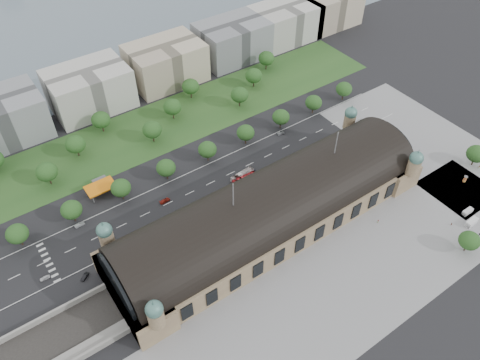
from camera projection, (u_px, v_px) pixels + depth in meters
ground at (270, 224)px, 213.14m from camera, size 900.00×900.00×0.00m
station at (271, 209)px, 205.93m from camera, size 150.00×48.40×44.30m
plaza_south at (355, 281)px, 191.53m from camera, size 190.00×48.00×0.12m
plaza_east at (419, 141)px, 255.22m from camera, size 56.00×100.00×0.12m
road_slab at (190, 193)px, 227.16m from camera, size 260.00×26.00×0.10m
grass_belt at (147, 131)px, 261.32m from camera, size 300.00×45.00×0.10m
petrol_station at (101, 185)px, 227.18m from camera, size 14.00×13.00×5.05m
office_2 at (1, 119)px, 249.71m from camera, size 45.00×32.00×24.00m
office_3 at (90, 89)px, 270.14m from camera, size 45.00×32.00×24.00m
office_4 at (166, 63)px, 290.56m from camera, size 45.00×32.00×24.00m
office_5 at (232, 40)px, 310.99m from camera, size 45.00×32.00×24.00m
office_6 at (285, 23)px, 329.37m from camera, size 45.00×32.00×24.00m
office_7 at (327, 8)px, 345.71m from camera, size 45.00×32.00×24.00m
tree_row_1 at (17, 234)px, 199.67m from camera, size 9.60×9.60×11.52m
tree_row_2 at (71, 210)px, 209.47m from camera, size 9.60×9.60×11.52m
tree_row_3 at (121, 188)px, 219.28m from camera, size 9.60×9.60×11.52m
tree_row_4 at (166, 168)px, 229.08m from camera, size 9.60×9.60×11.52m
tree_row_5 at (207, 150)px, 238.88m from camera, size 9.60×9.60×11.52m
tree_row_6 at (246, 133)px, 248.69m from camera, size 9.60×9.60×11.52m
tree_row_7 at (281, 117)px, 258.49m from camera, size 9.60×9.60×11.52m
tree_row_8 at (314, 103)px, 268.30m from camera, size 9.60×9.60×11.52m
tree_row_9 at (344, 89)px, 278.10m from camera, size 9.60×9.60×11.52m
tree_belt_3 at (47, 172)px, 226.15m from camera, size 10.40×10.40×12.48m
tree_belt_4 at (75, 144)px, 240.91m from camera, size 10.40×10.40×12.48m
tree_belt_5 at (101, 120)px, 255.68m from camera, size 10.40×10.40×12.48m
tree_belt_6 at (152, 130)px, 249.43m from camera, size 10.40×10.40×12.48m
tree_belt_7 at (172, 107)px, 264.20m from camera, size 10.40×10.40×12.48m
tree_belt_8 at (190, 86)px, 278.97m from camera, size 10.40×10.40×12.48m
tree_belt_9 at (240, 95)px, 272.71m from camera, size 10.40×10.40×12.48m
tree_belt_10 at (254, 76)px, 287.48m from camera, size 10.40×10.40×12.48m
tree_belt_11 at (266, 58)px, 302.25m from camera, size 10.40×10.40×12.48m
tree_plaza_ne at (477, 154)px, 236.52m from camera, size 10.00×10.00×11.69m
tree_plaza_s at (469, 241)px, 197.84m from camera, size 9.00×9.00×10.64m
traffic_car_0 at (45, 278)px, 191.77m from camera, size 4.21×1.93×1.40m
traffic_car_1 at (80, 225)px, 211.96m from camera, size 4.58×1.91×1.47m
traffic_car_2 at (104, 231)px, 209.33m from camera, size 4.74×2.45×1.28m
traffic_car_3 at (165, 201)px, 222.54m from camera, size 5.49×2.69×1.54m
traffic_car_4 at (252, 171)px, 237.30m from camera, size 3.88×1.83×1.28m
traffic_car_5 at (281, 133)px, 258.93m from camera, size 4.31×1.90×1.38m
traffic_car_6 at (361, 121)px, 267.15m from camera, size 4.90×2.34×1.35m
parked_car_0 at (85, 277)px, 192.22m from camera, size 4.45×3.69×1.43m
parked_car_1 at (104, 267)px, 195.57m from camera, size 6.06×5.27×1.55m
parked_car_2 at (144, 246)px, 203.32m from camera, size 5.16×3.84×1.39m
parked_car_3 at (142, 248)px, 202.70m from camera, size 4.92×3.57×1.56m
parked_car_4 at (128, 247)px, 203.13m from camera, size 4.82×3.66×1.52m
parked_car_5 at (184, 226)px, 211.34m from camera, size 6.33×5.63×1.63m
parked_car_6 at (207, 207)px, 219.87m from camera, size 5.51×3.78×1.48m
bus_west at (245, 179)px, 231.41m from camera, size 13.51×3.83×3.72m
bus_mid at (243, 175)px, 233.50m from camera, size 13.46×4.09×3.69m
bus_east at (261, 175)px, 233.73m from camera, size 12.81×4.16×3.51m
van_east at (467, 212)px, 216.95m from camera, size 5.48×2.29×2.36m
van_south at (471, 223)px, 212.02m from camera, size 6.67×2.98×2.83m
advertising_column at (465, 179)px, 231.58m from camera, size 1.86×1.86×3.52m
pedestrian_0 at (378, 221)px, 213.19m from camera, size 0.93×0.62×1.78m
pedestrian_1 at (452, 224)px, 212.15m from camera, size 0.59×0.69×1.59m
pedestrian_4 at (479, 235)px, 207.74m from camera, size 0.79×1.15×1.64m
pedestrian_5 at (479, 167)px, 239.24m from camera, size 0.56×0.88×1.71m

